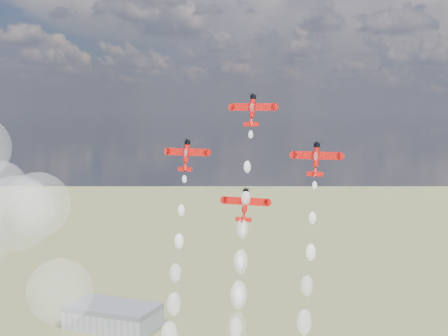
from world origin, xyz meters
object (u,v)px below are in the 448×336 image
Objects in this scene: hangar at (113,316)px; plane_lead at (252,110)px; plane_left at (186,155)px; plane_slot at (245,204)px; plane_right at (316,159)px.

hangar is 4.77× the size of plane_lead.
plane_lead is 1.00× the size of plane_left.
plane_left is 1.00× the size of plane_slot.
plane_lead is at bearing -49.55° from hangar.
hangar is at bearing 129.60° from plane_slot.
plane_right is (152.53, -163.17, 105.53)m from hangar.
plane_right is (15.51, -2.44, -10.58)m from plane_lead.
plane_lead is at bearing 171.07° from plane_right.
hangar is 4.77× the size of plane_left.
plane_lead reaches higher than hangar.
plane_lead is 18.93m from plane_right.
hangar is at bearing 130.45° from plane_lead.
plane_left and plane_right have the same top height.
plane_right is 1.00× the size of plane_slot.
plane_lead is 1.00× the size of plane_right.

